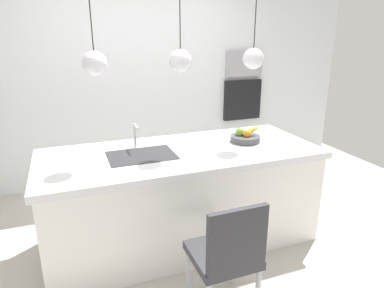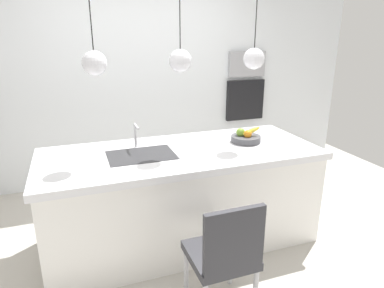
# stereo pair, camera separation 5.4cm
# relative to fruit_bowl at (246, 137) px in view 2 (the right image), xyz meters

# --- Properties ---
(floor) EXTENTS (6.60, 6.60, 0.00)m
(floor) POSITION_rel_fruit_bowl_xyz_m (-0.65, -0.03, -0.93)
(floor) COLOR #BCB7AD
(floor) RESTS_ON ground
(back_wall) EXTENTS (6.00, 0.10, 2.60)m
(back_wall) POSITION_rel_fruit_bowl_xyz_m (-0.65, 1.62, 0.37)
(back_wall) COLOR white
(back_wall) RESTS_ON ground
(kitchen_island) EXTENTS (2.43, 0.99, 0.89)m
(kitchen_island) POSITION_rel_fruit_bowl_xyz_m (-0.65, -0.03, -0.49)
(kitchen_island) COLOR white
(kitchen_island) RESTS_ON ground
(sink_basin) EXTENTS (0.56, 0.40, 0.02)m
(sink_basin) POSITION_rel_fruit_bowl_xyz_m (-1.00, -0.03, -0.05)
(sink_basin) COLOR #2D2D30
(sink_basin) RESTS_ON kitchen_island
(faucet) EXTENTS (0.02, 0.17, 0.22)m
(faucet) POSITION_rel_fruit_bowl_xyz_m (-1.00, 0.18, 0.10)
(faucet) COLOR silver
(faucet) RESTS_ON kitchen_island
(fruit_bowl) EXTENTS (0.28, 0.28, 0.16)m
(fruit_bowl) POSITION_rel_fruit_bowl_xyz_m (0.00, 0.00, 0.00)
(fruit_bowl) COLOR #4C4C51
(fruit_bowl) RESTS_ON kitchen_island
(microwave) EXTENTS (0.54, 0.08, 0.34)m
(microwave) POSITION_rel_fruit_bowl_xyz_m (0.81, 1.55, 0.53)
(microwave) COLOR #9E9EA3
(microwave) RESTS_ON back_wall
(oven) EXTENTS (0.56, 0.08, 0.56)m
(oven) POSITION_rel_fruit_bowl_xyz_m (0.81, 1.55, 0.03)
(oven) COLOR black
(oven) RESTS_ON back_wall
(chair_near) EXTENTS (0.43, 0.43, 0.88)m
(chair_near) POSITION_rel_fruit_bowl_xyz_m (-0.66, -1.00, -0.45)
(chair_near) COLOR #333338
(chair_near) RESTS_ON ground
(pendant_light_left) EXTENTS (0.19, 0.19, 0.79)m
(pendant_light_left) POSITION_rel_fruit_bowl_xyz_m (-1.32, -0.03, 0.73)
(pendant_light_left) COLOR silver
(pendant_light_center) EXTENTS (0.19, 0.19, 0.79)m
(pendant_light_center) POSITION_rel_fruit_bowl_xyz_m (-0.65, -0.03, 0.73)
(pendant_light_center) COLOR silver
(pendant_light_right) EXTENTS (0.19, 0.19, 0.79)m
(pendant_light_right) POSITION_rel_fruit_bowl_xyz_m (0.02, -0.03, 0.73)
(pendant_light_right) COLOR silver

